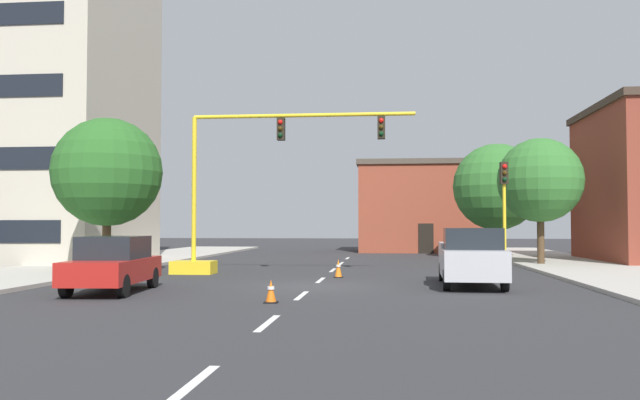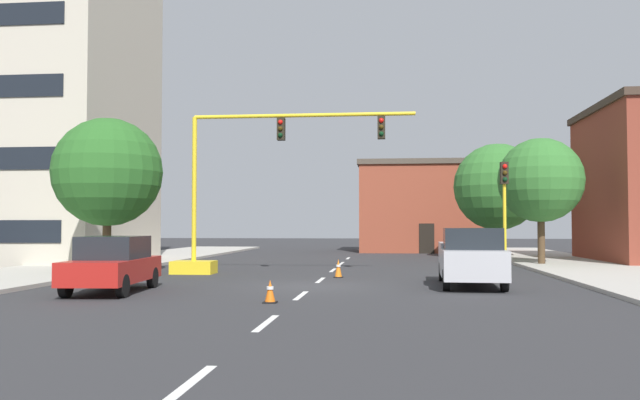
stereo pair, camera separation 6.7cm
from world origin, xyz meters
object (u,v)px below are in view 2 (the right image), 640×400
Objects in this scene: traffic_cone_roadside_a at (338,268)px; pickup_truck_silver at (471,258)px; traffic_light_pole_right at (504,192)px; traffic_signal_gantry at (226,220)px; tree_right_mid at (541,180)px; tree_right_far at (497,187)px; traffic_cone_roadside_b at (270,291)px; tree_left_near at (108,172)px; sedan_red_near_left at (113,264)px.

pickup_truck_silver is at bearing -32.96° from traffic_cone_roadside_a.
traffic_signal_gantry is at bearing -173.45° from traffic_light_pole_right.
pickup_truck_silver is at bearing -113.24° from tree_right_mid.
tree_right_far reaches higher than traffic_cone_roadside_b.
traffic_signal_gantry is at bearing 154.89° from pickup_truck_silver.
traffic_light_pole_right is 8.14m from traffic_cone_roadside_a.
tree_right_far reaches higher than tree_left_near.
tree_left_near reaches higher than traffic_cone_roadside_a.
traffic_light_pole_right is 7.64× the size of traffic_cone_roadside_b.
tree_right_far reaches higher than traffic_cone_roadside_a.
tree_left_near reaches higher than pickup_truck_silver.
traffic_light_pole_right is 0.88× the size of pickup_truck_silver.
traffic_light_pole_right is 1.04× the size of sedan_red_near_left.
traffic_cone_roadside_b is (-10.82, -16.91, -4.05)m from tree_right_mid.
sedan_red_near_left is at bearing -124.35° from tree_right_far.
traffic_signal_gantry reaches higher than sedan_red_near_left.
traffic_light_pole_right is 16.55m from sedan_red_near_left.
traffic_light_pole_right is 0.74× the size of tree_right_mid.
tree_left_near is (-16.85, -2.12, 0.80)m from traffic_light_pole_right.
traffic_cone_roadside_a is (6.54, 6.41, -0.52)m from sedan_red_near_left.
tree_right_mid is 10.36× the size of traffic_cone_roadside_b.
tree_right_far is 27.28m from sedan_red_near_left.
traffic_cone_roadside_b is (3.78, -10.12, -2.01)m from traffic_signal_gantry.
tree_right_mid is at bearing 24.92° from traffic_signal_gantry.
traffic_signal_gantry is 1.44× the size of tree_right_far.
traffic_signal_gantry is 1.59× the size of tree_right_mid.
traffic_signal_gantry is 13.99× the size of traffic_cone_roadside_a.
tree_right_far is at bearing 96.93° from tree_right_mid.
tree_left_near reaches higher than tree_right_mid.
tree_right_far reaches higher than traffic_light_pole_right.
traffic_cone_roadside_b is at bearing -122.62° from tree_right_mid.
tree_right_mid is (19.56, 7.54, 0.03)m from tree_left_near.
pickup_truck_silver is at bearing 43.07° from traffic_cone_roadside_b.
traffic_signal_gantry is 10.99m from traffic_cone_roadside_b.
traffic_light_pole_right reaches higher than traffic_cone_roadside_a.
traffic_cone_roadside_b is at bearing -22.76° from sedan_red_near_left.
tree_right_mid reaches higher than pickup_truck_silver.
sedan_red_near_left is (-13.49, -9.23, -2.64)m from traffic_light_pole_right.
sedan_red_near_left is (-11.33, -3.30, -0.09)m from pickup_truck_silver.
tree_right_mid is at bearing 21.08° from tree_left_near.
sedan_red_near_left is at bearing -135.56° from traffic_cone_roadside_a.
traffic_light_pole_right is at bearing 34.39° from sedan_red_near_left.
tree_right_far is at bearing 78.31° from pickup_truck_silver.
tree_left_near is 1.21× the size of pickup_truck_silver.
traffic_light_pole_right reaches higher than sedan_red_near_left.
traffic_light_pole_right is 13.25m from tree_right_far.
tree_right_far is at bearing 46.62° from traffic_signal_gantry.
sedan_red_near_left is (3.37, -7.11, -3.44)m from tree_left_near.
traffic_cone_roadside_a is (-8.73, -15.92, -4.11)m from tree_right_far.
traffic_cone_roadside_a is 8.74m from traffic_cone_roadside_b.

